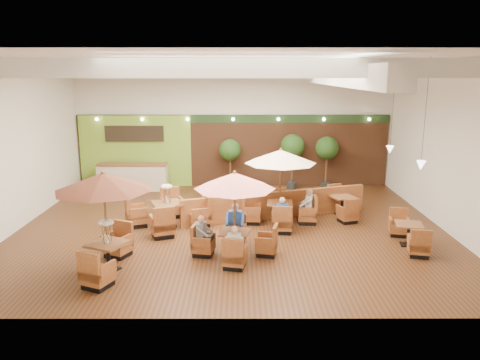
{
  "coord_description": "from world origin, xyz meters",
  "views": [
    {
      "loc": [
        0.28,
        -14.93,
        5.05
      ],
      "look_at": [
        0.3,
        0.5,
        1.5
      ],
      "focal_mm": 35.0,
      "sensor_mm": 36.0,
      "label": 1
    }
  ],
  "objects_px": {
    "table_5": "(342,206)",
    "topiary_2": "(327,150)",
    "booth_divider": "(277,205)",
    "diner_2": "(203,231)",
    "topiary_0": "(230,152)",
    "table_4": "(408,235)",
    "table_0": "(104,196)",
    "table_2": "(280,173)",
    "service_counter": "(133,177)",
    "diner_3": "(282,211)",
    "diner_0": "(234,242)",
    "diner_1": "(235,220)",
    "diner_4": "(308,202)",
    "table_3": "(168,214)",
    "table_1": "(235,198)",
    "topiary_1": "(293,148)"
  },
  "relations": [
    {
      "from": "service_counter",
      "to": "diner_2",
      "type": "xyz_separation_m",
      "value": [
        3.66,
        -7.58,
        0.14
      ]
    },
    {
      "from": "table_5",
      "to": "topiary_1",
      "type": "bearing_deg",
      "value": 91.22
    },
    {
      "from": "table_3",
      "to": "topiary_1",
      "type": "relative_size",
      "value": 1.22
    },
    {
      "from": "booth_divider",
      "to": "topiary_0",
      "type": "xyz_separation_m",
      "value": [
        -1.73,
        4.31,
        1.18
      ]
    },
    {
      "from": "table_0",
      "to": "topiary_2",
      "type": "distance_m",
      "value": 11.43
    },
    {
      "from": "table_4",
      "to": "topiary_0",
      "type": "distance_m",
      "value": 8.98
    },
    {
      "from": "topiary_0",
      "to": "table_4",
      "type": "bearing_deg",
      "value": -52.15
    },
    {
      "from": "table_0",
      "to": "diner_0",
      "type": "height_order",
      "value": "table_0"
    },
    {
      "from": "table_5",
      "to": "diner_2",
      "type": "bearing_deg",
      "value": -159.32
    },
    {
      "from": "topiary_2",
      "to": "diner_3",
      "type": "relative_size",
      "value": 3.18
    },
    {
      "from": "service_counter",
      "to": "table_2",
      "type": "xyz_separation_m",
      "value": [
        6.05,
        -4.72,
        1.2
      ]
    },
    {
      "from": "topiary_2",
      "to": "booth_divider",
      "type": "bearing_deg",
      "value": -120.26
    },
    {
      "from": "table_0",
      "to": "topiary_1",
      "type": "distance_m",
      "value": 10.54
    },
    {
      "from": "table_1",
      "to": "table_5",
      "type": "height_order",
      "value": "table_1"
    },
    {
      "from": "table_4",
      "to": "diner_3",
      "type": "xyz_separation_m",
      "value": [
        -3.67,
        1.14,
        0.41
      ]
    },
    {
      "from": "table_0",
      "to": "diner_2",
      "type": "bearing_deg",
      "value": 47.87
    },
    {
      "from": "service_counter",
      "to": "topiary_0",
      "type": "height_order",
      "value": "topiary_0"
    },
    {
      "from": "diner_0",
      "to": "diner_2",
      "type": "distance_m",
      "value": 1.26
    },
    {
      "from": "topiary_2",
      "to": "diner_0",
      "type": "relative_size",
      "value": 3.22
    },
    {
      "from": "table_0",
      "to": "topiary_2",
      "type": "height_order",
      "value": "table_0"
    },
    {
      "from": "service_counter",
      "to": "table_2",
      "type": "relative_size",
      "value": 1.15
    },
    {
      "from": "service_counter",
      "to": "table_1",
      "type": "height_order",
      "value": "table_1"
    },
    {
      "from": "booth_divider",
      "to": "topiary_2",
      "type": "xyz_separation_m",
      "value": [
        2.51,
        4.31,
        1.26
      ]
    },
    {
      "from": "table_2",
      "to": "diner_2",
      "type": "relative_size",
      "value": 3.69
    },
    {
      "from": "service_counter",
      "to": "diner_1",
      "type": "bearing_deg",
      "value": -55.77
    },
    {
      "from": "booth_divider",
      "to": "table_2",
      "type": "height_order",
      "value": "table_2"
    },
    {
      "from": "table_4",
      "to": "diner_1",
      "type": "height_order",
      "value": "diner_1"
    },
    {
      "from": "booth_divider",
      "to": "topiary_2",
      "type": "relative_size",
      "value": 2.96
    },
    {
      "from": "table_5",
      "to": "topiary_2",
      "type": "bearing_deg",
      "value": 70.04
    },
    {
      "from": "topiary_0",
      "to": "diner_4",
      "type": "relative_size",
      "value": 2.88
    },
    {
      "from": "table_2",
      "to": "table_3",
      "type": "xyz_separation_m",
      "value": [
        -3.78,
        -0.3,
        -1.33
      ]
    },
    {
      "from": "service_counter",
      "to": "diner_3",
      "type": "distance_m",
      "value": 8.3
    },
    {
      "from": "service_counter",
      "to": "topiary_0",
      "type": "bearing_deg",
      "value": 2.68
    },
    {
      "from": "table_3",
      "to": "topiary_1",
      "type": "bearing_deg",
      "value": 26.96
    },
    {
      "from": "service_counter",
      "to": "booth_divider",
      "type": "bearing_deg",
      "value": -34.38
    },
    {
      "from": "booth_divider",
      "to": "topiary_1",
      "type": "xyz_separation_m",
      "value": [
        1.01,
        4.31,
        1.34
      ]
    },
    {
      "from": "booth_divider",
      "to": "diner_2",
      "type": "relative_size",
      "value": 9.79
    },
    {
      "from": "table_3",
      "to": "topiary_2",
      "type": "height_order",
      "value": "topiary_2"
    },
    {
      "from": "booth_divider",
      "to": "diner_0",
      "type": "height_order",
      "value": "diner_0"
    },
    {
      "from": "table_4",
      "to": "topiary_0",
      "type": "height_order",
      "value": "topiary_0"
    },
    {
      "from": "service_counter",
      "to": "diner_4",
      "type": "relative_size",
      "value": 3.89
    },
    {
      "from": "booth_divider",
      "to": "table_3",
      "type": "relative_size",
      "value": 2.33
    },
    {
      "from": "diner_2",
      "to": "diner_4",
      "type": "distance_m",
      "value": 4.4
    },
    {
      "from": "topiary_0",
      "to": "diner_2",
      "type": "bearing_deg",
      "value": -94.51
    },
    {
      "from": "topiary_2",
      "to": "table_4",
      "type": "bearing_deg",
      "value": -80.23
    },
    {
      "from": "booth_divider",
      "to": "diner_2",
      "type": "distance_m",
      "value": 4.2
    },
    {
      "from": "table_2",
      "to": "diner_2",
      "type": "distance_m",
      "value": 3.87
    },
    {
      "from": "topiary_0",
      "to": "diner_1",
      "type": "height_order",
      "value": "topiary_0"
    },
    {
      "from": "table_3",
      "to": "topiary_0",
      "type": "bearing_deg",
      "value": 48.19
    },
    {
      "from": "diner_0",
      "to": "table_3",
      "type": "bearing_deg",
      "value": 127.64
    }
  ]
}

